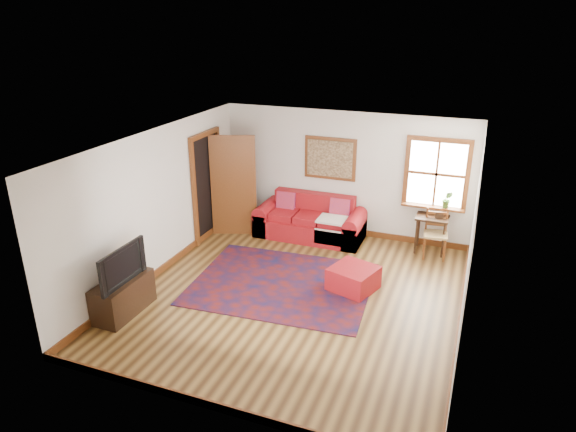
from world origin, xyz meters
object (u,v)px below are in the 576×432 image
at_px(ladder_back_chair, 436,232).
at_px(media_cabinet, 123,296).
at_px(red_ottoman, 353,278).
at_px(red_leather_sofa, 311,223).
at_px(side_table, 432,223).

distance_m(ladder_back_chair, media_cabinet, 5.55).
bearing_deg(media_cabinet, red_ottoman, 32.28).
relative_size(ladder_back_chair, media_cabinet, 0.89).
distance_m(red_ottoman, media_cabinet, 3.61).
relative_size(red_leather_sofa, media_cabinet, 2.14).
height_order(red_leather_sofa, red_ottoman, red_leather_sofa).
bearing_deg(ladder_back_chair, media_cabinet, -138.25).
relative_size(side_table, ladder_back_chair, 0.79).
height_order(red_leather_sofa, media_cabinet, red_leather_sofa).
bearing_deg(red_leather_sofa, ladder_back_chair, -0.66).
bearing_deg(ladder_back_chair, red_ottoman, -121.62).
relative_size(side_table, media_cabinet, 0.71).
height_order(side_table, media_cabinet, side_table).
bearing_deg(ladder_back_chair, side_table, 122.92).
bearing_deg(side_table, red_leather_sofa, -177.11).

